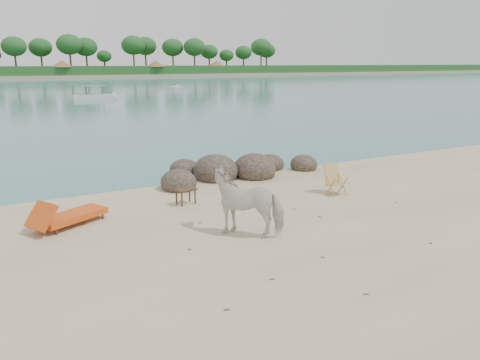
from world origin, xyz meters
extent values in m
plane|color=#366D6D|center=(0.00, 90.00, 0.00)|extent=(400.00, 400.00, 0.00)
cube|color=#1E4C1E|center=(0.00, 135.00, 1.90)|extent=(420.00, 18.00, 2.40)
ellipsoid|color=#302520|center=(-0.63, 5.33, 0.21)|extent=(1.19, 1.31, 0.89)
ellipsoid|color=#302520|center=(1.07, 6.03, 0.28)|extent=(1.59, 1.74, 1.19)
ellipsoid|color=#302520|center=(2.47, 5.63, 0.27)|extent=(1.53, 1.69, 1.15)
ellipsoid|color=#302520|center=(3.67, 6.43, 0.18)|extent=(1.03, 1.14, 0.78)
ellipsoid|color=#302520|center=(4.77, 5.73, 0.18)|extent=(1.03, 1.14, 0.78)
ellipsoid|color=#302520|center=(0.27, 7.03, 0.19)|extent=(1.10, 1.21, 0.82)
ellipsoid|color=#302520|center=(1.87, 7.23, 0.13)|extent=(0.77, 0.85, 0.58)
imported|color=white|center=(-0.64, 0.67, 0.78)|extent=(1.92, 1.89, 1.56)
plane|color=brown|center=(-1.52, -1.83, 0.01)|extent=(0.12, 0.12, 0.00)
plane|color=brown|center=(-1.42, 1.85, 0.01)|extent=(0.14, 0.14, 0.00)
plane|color=brown|center=(-4.11, 3.20, 0.01)|extent=(0.12, 0.12, 0.00)
plane|color=brown|center=(-2.82, -2.43, 0.01)|extent=(0.12, 0.12, 0.00)
plane|color=brown|center=(4.49, 0.70, 0.01)|extent=(0.13, 0.13, 0.00)
plane|color=brown|center=(1.44, 1.63, 0.01)|extent=(0.14, 0.14, 0.00)
plane|color=brown|center=(0.00, -1.47, 0.01)|extent=(0.14, 0.14, 0.00)
plane|color=brown|center=(-2.34, 0.31, 0.01)|extent=(0.14, 0.14, 0.00)
plane|color=brown|center=(-0.35, -3.15, 0.01)|extent=(0.13, 0.13, 0.00)
plane|color=brown|center=(1.66, 0.76, 0.01)|extent=(0.13, 0.13, 0.00)
plane|color=brown|center=(2.70, -2.03, 0.01)|extent=(0.14, 0.14, 0.00)
camera|label=1|loc=(-6.05, -8.79, 4.10)|focal=35.00mm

